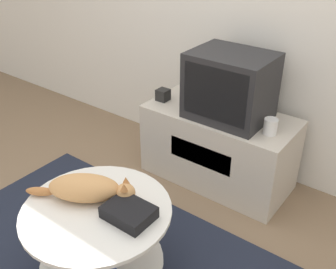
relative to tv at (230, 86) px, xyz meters
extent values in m
cube|color=beige|center=(-0.06, 0.01, -0.48)|extent=(1.02, 0.48, 0.53)
cube|color=#B7AD9E|center=(-0.06, -0.22, -0.42)|extent=(0.46, 0.01, 0.15)
cube|color=#232326|center=(0.00, 0.00, 0.00)|extent=(0.50, 0.40, 0.43)
cube|color=black|center=(0.00, -0.19, 0.01)|extent=(0.43, 0.01, 0.33)
cube|color=black|center=(-0.49, -0.05, -0.17)|extent=(0.08, 0.08, 0.08)
cylinder|color=white|center=(0.31, -0.05, -0.16)|extent=(0.08, 0.08, 0.10)
cylinder|color=#B7B7BC|center=(-0.04, -1.15, -0.48)|extent=(0.04, 0.04, 0.47)
cylinder|color=silver|center=(-0.04, -1.15, -0.57)|extent=(0.61, 0.61, 0.01)
cylinder|color=silver|center=(-0.04, -1.15, -0.24)|extent=(0.70, 0.70, 0.02)
cube|color=tan|center=(-0.12, -1.04, -0.55)|extent=(0.17, 0.14, 0.02)
cube|color=black|center=(0.12, -1.10, -0.20)|extent=(0.21, 0.16, 0.06)
ellipsoid|color=tan|center=(-0.13, -1.13, -0.17)|extent=(0.37, 0.31, 0.13)
sphere|color=tan|center=(0.03, -1.02, -0.18)|extent=(0.09, 0.09, 0.09)
cone|color=#B2703D|center=(0.02, -1.00, -0.13)|extent=(0.04, 0.04, 0.04)
cone|color=#B2703D|center=(0.05, -1.04, -0.13)|extent=(0.04, 0.04, 0.04)
ellipsoid|color=#B2703D|center=(-0.31, -1.24, -0.20)|extent=(0.14, 0.11, 0.04)
camera|label=1|loc=(1.06, -2.06, 0.96)|focal=42.00mm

